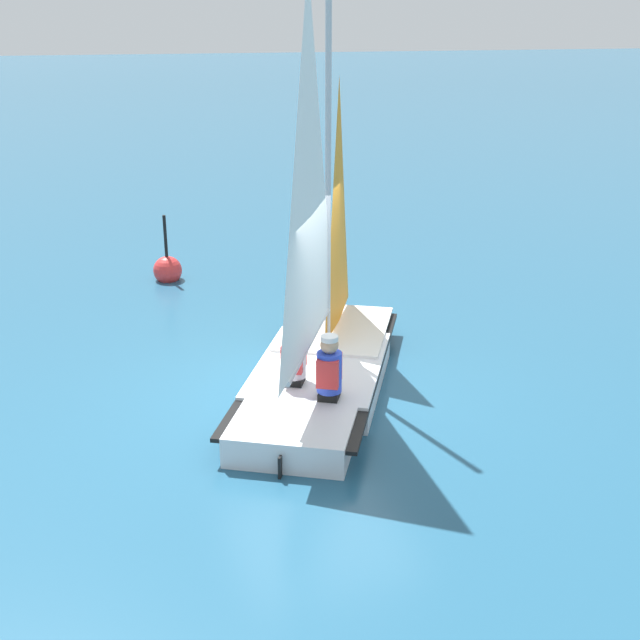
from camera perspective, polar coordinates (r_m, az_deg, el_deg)
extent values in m
plane|color=#235675|center=(10.82, 0.00, -4.80)|extent=(260.00, 260.00, 0.00)
cube|color=silver|center=(10.74, 0.00, -3.92)|extent=(2.64, 2.95, 0.36)
cube|color=silver|center=(12.34, 1.50, -0.63)|extent=(1.29, 1.34, 0.36)
cube|color=silver|center=(9.20, -2.04, -8.33)|extent=(1.71, 1.59, 0.36)
cube|color=black|center=(10.69, 0.00, -3.35)|extent=(3.63, 4.63, 0.05)
cube|color=silver|center=(11.79, 1.11, -0.59)|extent=(2.30, 2.50, 0.04)
cylinder|color=#B7B7BC|center=(10.49, 0.58, 10.84)|extent=(0.08, 0.08, 5.00)
cylinder|color=#B7B7BC|center=(9.84, -0.73, -1.60)|extent=(1.31, 2.19, 0.07)
pyramid|color=white|center=(9.25, -0.79, 11.01)|extent=(1.23, 2.07, 4.29)
pyramid|color=orange|center=(11.43, 1.31, 8.29)|extent=(0.81, 1.34, 3.49)
cube|color=black|center=(8.74, -2.86, -10.41)|extent=(0.07, 0.08, 0.26)
cube|color=black|center=(10.13, -1.84, -5.18)|extent=(0.35, 0.36, 0.45)
cylinder|color=white|center=(9.94, -1.88, -2.71)|extent=(0.41, 0.41, 0.50)
cube|color=red|center=(9.93, -1.88, -2.58)|extent=(0.40, 0.42, 0.35)
sphere|color=brown|center=(9.81, -1.90, -0.83)|extent=(0.22, 0.22, 0.22)
cylinder|color=white|center=(9.78, -1.90, -0.38)|extent=(0.29, 0.29, 0.06)
cube|color=black|center=(9.75, 0.65, -6.27)|extent=(0.35, 0.36, 0.45)
cylinder|color=blue|center=(9.54, 0.66, -3.72)|extent=(0.41, 0.41, 0.50)
cube|color=red|center=(9.53, 0.66, -3.58)|extent=(0.40, 0.42, 0.35)
sphere|color=tan|center=(9.41, 0.67, -1.78)|extent=(0.22, 0.22, 0.22)
cylinder|color=white|center=(9.37, 0.67, -1.31)|extent=(0.29, 0.29, 0.06)
sphere|color=red|center=(15.54, -10.78, 3.49)|extent=(0.54, 0.54, 0.54)
cylinder|color=black|center=(15.38, -10.93, 5.73)|extent=(0.06, 0.06, 0.88)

